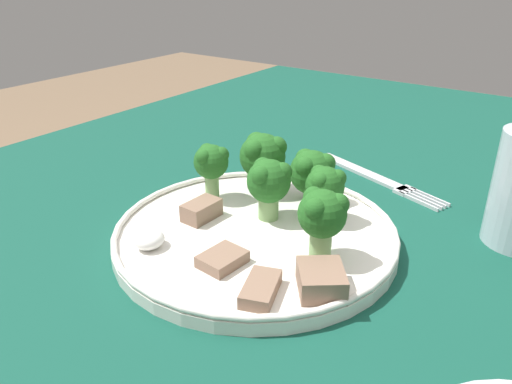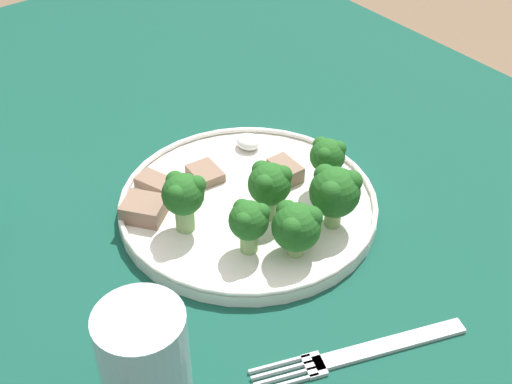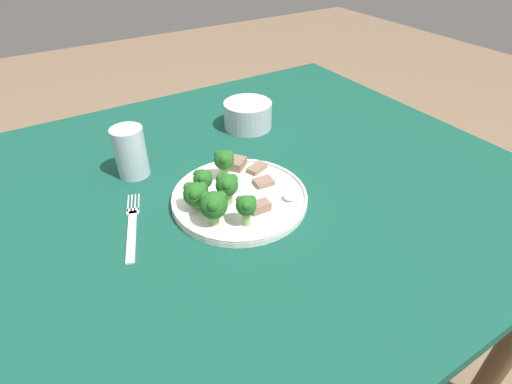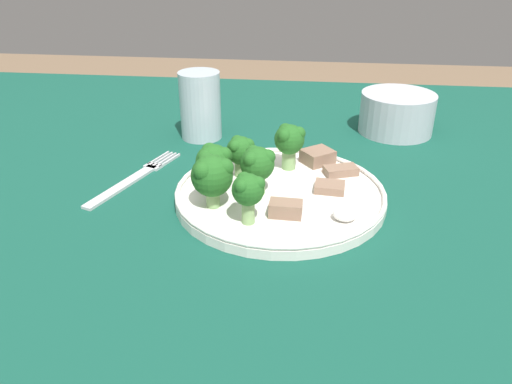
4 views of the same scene
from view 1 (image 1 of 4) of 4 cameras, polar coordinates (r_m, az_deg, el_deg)
name	(u,v)px [view 1 (image 1 of 4)]	position (r m, az deg, el deg)	size (l,w,h in m)	color
table	(328,315)	(0.54, 8.28, -13.77)	(1.38, 1.03, 0.77)	#114738
dinner_plate	(255,233)	(0.48, -0.08, -4.76)	(0.27, 0.27, 0.02)	white
fork	(377,178)	(0.63, 13.62, 1.54)	(0.08, 0.19, 0.00)	silver
broccoli_floret_near_rim_left	(325,186)	(0.48, 7.88, 0.64)	(0.04, 0.04, 0.06)	#7FA866
broccoli_floret_center_left	(211,163)	(0.53, -5.15, 3.37)	(0.04, 0.04, 0.06)	#7FA866
broccoli_floret_back_left	(269,182)	(0.48, 1.47, 1.20)	(0.04, 0.04, 0.06)	#7FA866
broccoli_floret_front_left	(262,155)	(0.54, 0.75, 4.23)	(0.05, 0.05, 0.07)	#7FA866
broccoli_floret_center_back	(322,215)	(0.42, 7.58, -2.62)	(0.04, 0.04, 0.06)	#7FA866
broccoli_floret_mid_cluster	(312,171)	(0.52, 6.37, 2.41)	(0.05, 0.05, 0.06)	#7FA866
meat_slice_front_slice	(201,210)	(0.50, -6.25, -2.08)	(0.04, 0.02, 0.02)	#846651
meat_slice_middle_slice	(259,288)	(0.39, 0.30, -10.91)	(0.05, 0.04, 0.01)	#846651
meat_slice_rear_slice	(321,280)	(0.40, 7.45, -9.93)	(0.05, 0.05, 0.02)	#846651
meat_slice_edge_slice	(222,259)	(0.43, -3.86, -7.66)	(0.04, 0.03, 0.01)	#846651
sauce_dollop	(149,239)	(0.46, -12.08, -5.33)	(0.03, 0.03, 0.02)	white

